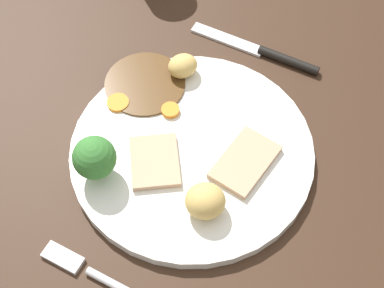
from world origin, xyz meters
TOP-DOWN VIEW (x-y plane):
  - dining_table at (0.00, 0.00)cm, footprint 120.00×84.00cm
  - dinner_plate at (2.94, 1.68)cm, footprint 29.11×29.11cm
  - gravy_pool at (8.84, 11.52)cm, footprint 10.36×10.36cm
  - meat_slice_main at (-0.87, 4.59)cm, footprint 8.91×8.51cm
  - meat_slice_under at (3.94, -4.76)cm, footprint 8.93×6.28cm
  - roast_potato_left at (-3.46, -3.27)cm, footprint 5.81×5.89cm
  - roast_potato_right at (12.69, 8.09)cm, footprint 5.05×4.91cm
  - carrot_coin_front at (4.60, 12.97)cm, footprint 2.78×2.78cm
  - carrot_coin_back at (6.54, 6.56)cm, footprint 2.26×2.26cm
  - broccoli_floret at (-5.02, 9.77)cm, footprint 4.98×4.98cm
  - fork at (-15.32, 3.10)cm, footprint 2.04×15.26cm
  - knife at (21.75, 0.26)cm, footprint 1.72×18.50cm

SIDE VIEW (x-z plane):
  - dining_table at x=0.00cm, z-range 0.00..3.60cm
  - fork at x=-15.32cm, z-range 3.54..4.44cm
  - knife at x=21.75cm, z-range 3.45..4.65cm
  - dinner_plate at x=2.94cm, z-range 3.60..5.00cm
  - gravy_pool at x=8.84cm, z-range 5.00..5.30cm
  - carrot_coin_front at x=4.60cm, z-range 5.00..5.42cm
  - carrot_coin_back at x=6.54cm, z-range 5.00..5.60cm
  - meat_slice_main at x=-0.87cm, z-range 5.00..5.80cm
  - meat_slice_under at x=3.94cm, z-range 5.00..5.80cm
  - roast_potato_right at x=12.69cm, z-range 5.00..7.90cm
  - roast_potato_left at x=-3.46cm, z-range 5.00..8.73cm
  - broccoli_floret at x=-5.02cm, z-range 5.39..11.24cm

